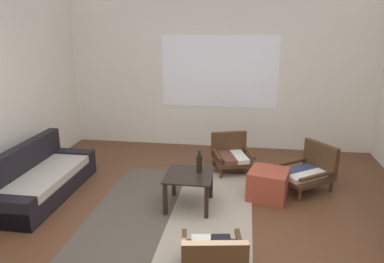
{
  "coord_description": "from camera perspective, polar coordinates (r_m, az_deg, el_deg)",
  "views": [
    {
      "loc": [
        0.46,
        -3.17,
        2.1
      ],
      "look_at": [
        -0.17,
        1.01,
        0.85
      ],
      "focal_mm": 33.71,
      "sensor_mm": 36.0,
      "label": 1
    }
  ],
  "objects": [
    {
      "name": "armchair_by_window",
      "position": [
        5.42,
        6.26,
        -3.48
      ],
      "size": [
        0.68,
        0.69,
        0.54
      ],
      "color": "#472D19",
      "rests_on": "ground"
    },
    {
      "name": "armchair_striped_foreground",
      "position": [
        3.21,
        3.36,
        -19.25
      ],
      "size": [
        0.61,
        0.63,
        0.48
      ],
      "color": "#472D19",
      "rests_on": "ground"
    },
    {
      "name": "ottoman_orange",
      "position": [
        4.65,
        11.96,
        -8.18
      ],
      "size": [
        0.56,
        0.56,
        0.37
      ],
      "primitive_type": "cube",
      "rotation": [
        0.0,
        0.0,
        -0.25
      ],
      "color": "#993D28",
      "rests_on": "ground"
    },
    {
      "name": "coffee_table",
      "position": [
        4.28,
        -0.45,
        -7.78
      ],
      "size": [
        0.55,
        0.58,
        0.42
      ],
      "color": "black",
      "rests_on": "ground"
    },
    {
      "name": "far_wall_with_window",
      "position": [
        6.29,
        4.39,
        9.62
      ],
      "size": [
        5.6,
        0.13,
        2.7
      ],
      "color": "silver",
      "rests_on": "ground"
    },
    {
      "name": "glass_bottle",
      "position": [
        4.28,
        1.17,
        -5.03
      ],
      "size": [
        0.07,
        0.07,
        0.26
      ],
      "color": "black",
      "rests_on": "coffee_table"
    },
    {
      "name": "couch",
      "position": [
        5.01,
        -23.03,
        -7.09
      ],
      "size": [
        0.68,
        1.71,
        0.64
      ],
      "color": "black",
      "rests_on": "ground"
    },
    {
      "name": "armchair_corner",
      "position": [
        5.03,
        17.96,
        -5.75
      ],
      "size": [
        0.84,
        0.82,
        0.6
      ],
      "color": "#472D19",
      "rests_on": "ground"
    },
    {
      "name": "area_rug",
      "position": [
        4.34,
        -3.06,
        -12.31
      ],
      "size": [
        1.84,
        2.36,
        0.01
      ],
      "color": "#4C4238",
      "rests_on": "ground"
    },
    {
      "name": "ground_plane",
      "position": [
        3.82,
        0.31,
        -16.75
      ],
      "size": [
        7.8,
        7.8,
        0.0
      ],
      "primitive_type": "plane",
      "color": "#56331E"
    }
  ]
}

